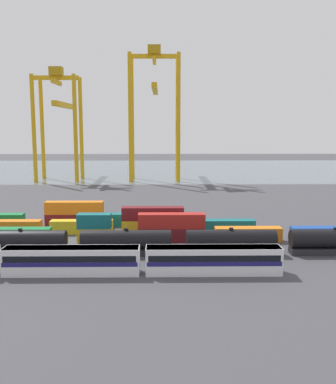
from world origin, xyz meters
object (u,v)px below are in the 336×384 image
Objects in this scene: shipping_container_10 at (10,227)px; gantry_crane_central at (155,101)px; passenger_train at (72,259)px; freight_tank_row at (179,242)px; shipping_container_17 at (75,220)px; gantry_crane_west at (59,113)px; shipping_container_12 at (153,227)px; shipping_container_7 at (248,234)px; shipping_container_3 at (95,235)px.

gantry_crane_central is at bearing 73.07° from shipping_container_10.
gantry_crane_central is at bearing 84.90° from passenger_train.
freight_tank_row is at bearing -24.19° from shipping_container_10.
freight_tank_row is (15.55, 9.29, -0.02)m from passenger_train.
shipping_container_17 is (11.37, 6.49, 0.00)m from shipping_container_10.
gantry_crane_west is (-9.97, 88.46, 24.50)m from shipping_container_10.
shipping_container_12 is at bearing -66.77° from gantry_crane_west.
shipping_container_7 and shipping_container_10 have the same top height.
gantry_crane_central is at bearing 101.00° from shipping_container_7.
freight_tank_row reaches higher than passenger_train.
shipping_container_10 is 0.24× the size of gantry_crane_central.
freight_tank_row is 1.54× the size of gantry_crane_west.
freight_tank_row is 5.46× the size of shipping_container_17.
gantry_crane_west is at bearing 104.59° from shipping_container_17.
gantry_crane_central reaches higher than shipping_container_3.
shipping_container_7 is 101.22m from gantry_crane_central.
gantry_crane_central reaches higher than shipping_container_12.
passenger_train is 116.49m from gantry_crane_central.
shipping_container_7 is 45.94m from shipping_container_10.
shipping_container_17 is (-5.58, 30.38, -0.84)m from passenger_train.
freight_tank_row is 5.46× the size of shipping_container_12.
freight_tank_row is 15.30m from shipping_container_12.
freight_tank_row is 10.93× the size of shipping_container_3.
freight_tank_row reaches higher than shipping_container_3.
shipping_container_17 is (-21.13, 21.08, -0.82)m from freight_tank_row.
shipping_container_3 is 12.31m from shipping_container_12.
shipping_container_7 is at bearing -59.71° from gantry_crane_west.
passenger_train is at bearing -54.65° from shipping_container_10.
gantry_crane_west is (-26.92, 112.35, 23.66)m from passenger_train.
freight_tank_row is 17.04m from shipping_container_3.
freight_tank_row is at bearing -67.60° from gantry_crane_west.
shipping_container_17 is 0.24× the size of gantry_crane_central.
gantry_crane_central reaches higher than gantry_crane_west.
gantry_crane_central is (-18.49, 95.13, 29.21)m from shipping_container_7.
shipping_container_10 is (-45.48, 6.49, 0.00)m from shipping_container_7.
gantry_crane_central is at bearing 93.05° from freight_tank_row.
passenger_train is 4.92× the size of shipping_container_10.
gantry_crane_central is (9.46, 95.13, 29.21)m from shipping_container_3.
shipping_container_12 is at bearing 107.14° from freight_tank_row.
shipping_container_7 is at bearing -8.12° from shipping_container_10.
freight_tank_row is 107.22m from gantry_crane_central.
freight_tank_row is at bearing 30.87° from passenger_train.
freight_tank_row is at bearing -28.47° from shipping_container_3.
shipping_container_3 is 0.50× the size of shipping_container_12.
shipping_container_12 is at bearing 159.65° from shipping_container_7.
shipping_container_12 is 0.24× the size of gantry_crane_central.
shipping_container_10 is 97.16m from gantry_crane_central.
freight_tank_row reaches higher than shipping_container_17.
shipping_container_17 is at bearing 159.18° from shipping_container_7.
gantry_crane_central reaches higher than freight_tank_row.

